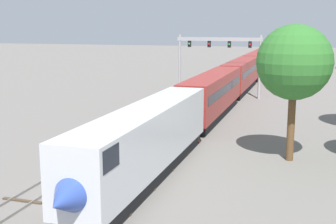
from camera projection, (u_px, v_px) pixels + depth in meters
ground_plane at (93, 196)px, 27.07m from camera, size 400.00×400.00×0.00m
track_main at (251, 81)px, 82.72m from camera, size 2.60×200.00×0.16m
track_near at (196, 95)px, 65.58m from camera, size 2.60×160.00×0.16m
passenger_train at (250, 68)px, 80.28m from camera, size 3.04×128.33×4.80m
signal_gantry at (219, 52)px, 63.52m from camera, size 12.10×0.49×8.79m
trackside_tree_right at (294, 63)px, 32.91m from camera, size 5.55×5.55×10.20m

